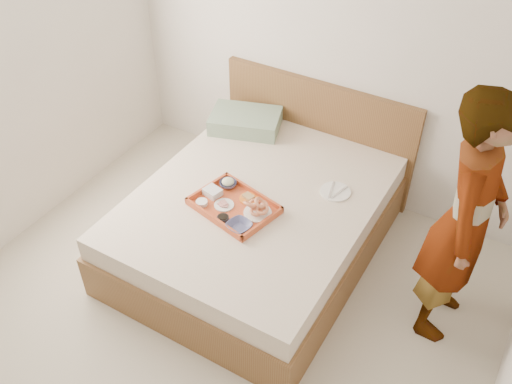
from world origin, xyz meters
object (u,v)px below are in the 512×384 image
object	(u,v)px
tray	(234,205)
dinner_plate	(335,192)
person	(466,222)
bed	(257,222)

from	to	relation	value
tray	dinner_plate	bearing A→B (deg)	56.95
dinner_plate	person	bearing A→B (deg)	-14.66
tray	person	bearing A→B (deg)	23.94
tray	person	distance (m)	1.48
dinner_plate	person	size ratio (longest dim) A/B	0.13
person	dinner_plate	bearing A→B (deg)	74.64
tray	person	xyz separation A→B (m)	(1.42, 0.27, 0.31)
dinner_plate	bed	bearing A→B (deg)	-146.69
person	bed	bearing A→B (deg)	92.23
bed	person	world-z (taller)	person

